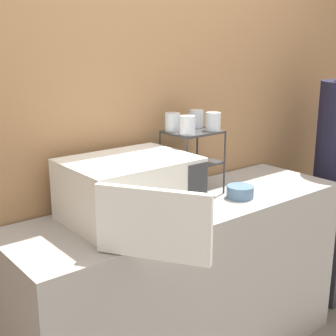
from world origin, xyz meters
TOP-DOWN VIEW (x-y plane):
  - wall_back at (0.00, 0.61)m, footprint 8.00×0.06m
  - counter at (0.00, 0.29)m, footprint 1.84×0.57m
  - microwave at (-0.34, 0.29)m, footprint 0.60×0.82m
  - dish_rack at (0.13, 0.40)m, footprint 0.28×0.22m
  - glass_front_left at (0.04, 0.34)m, footprint 0.08×0.08m
  - glass_back_right at (0.21, 0.46)m, footprint 0.08×0.08m
  - glass_front_right at (0.22, 0.34)m, footprint 0.08×0.08m
  - glass_back_left at (0.05, 0.46)m, footprint 0.08×0.08m
  - bowl at (0.28, 0.19)m, footprint 0.14×0.14m

SIDE VIEW (x-z plane):
  - counter at x=0.00m, z-range 0.00..0.92m
  - bowl at x=0.28m, z-range 0.92..0.99m
  - microwave at x=-0.34m, z-range 0.92..1.20m
  - dish_rack at x=0.13m, z-range 1.00..1.34m
  - wall_back at x=0.00m, z-range 0.00..2.60m
  - glass_front_left at x=0.04m, z-range 1.26..1.36m
  - glass_back_right at x=0.21m, z-range 1.26..1.36m
  - glass_front_right at x=0.22m, z-range 1.26..1.36m
  - glass_back_left at x=0.05m, z-range 1.26..1.36m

